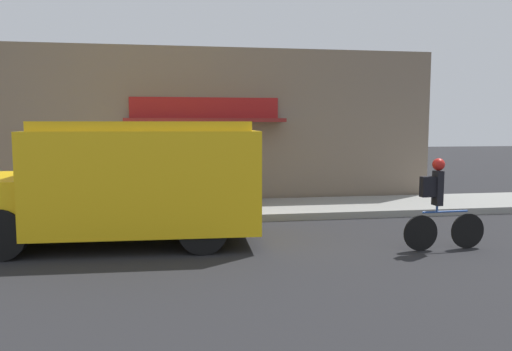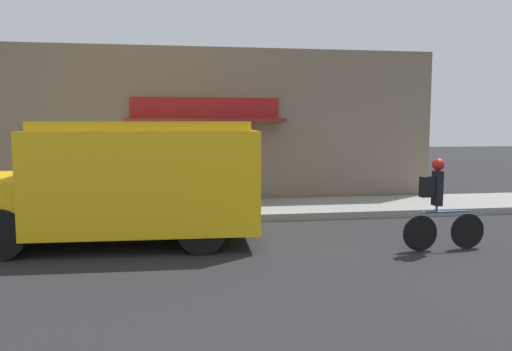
% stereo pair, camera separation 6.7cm
% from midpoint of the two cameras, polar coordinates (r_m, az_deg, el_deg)
% --- Properties ---
extents(ground_plane, '(70.00, 70.00, 0.00)m').
position_cam_midpoint_polar(ground_plane, '(11.39, -12.54, -5.62)').
color(ground_plane, '#232326').
extents(sidewalk, '(28.00, 2.46, 0.17)m').
position_cam_midpoint_polar(sidewalk, '(12.58, -12.25, -4.12)').
color(sidewalk, gray).
rests_on(sidewalk, ground_plane).
extents(storefront, '(16.09, 0.89, 4.32)m').
position_cam_midpoint_polar(storefront, '(13.80, -11.95, 5.46)').
color(storefront, '#756656').
rests_on(storefront, ground_plane).
extents(school_bus, '(5.45, 2.82, 2.29)m').
position_cam_midpoint_polar(school_bus, '(9.64, -14.68, -0.58)').
color(school_bus, yellow).
rests_on(school_bus, ground_plane).
extents(cyclist, '(1.57, 0.22, 1.65)m').
position_cam_midpoint_polar(cyclist, '(9.44, 20.01, -3.18)').
color(cyclist, black).
rests_on(cyclist, ground_plane).
extents(trash_bin, '(0.49, 0.49, 0.98)m').
position_cam_midpoint_polar(trash_bin, '(12.61, -2.51, -1.31)').
color(trash_bin, '#2D5138').
rests_on(trash_bin, sidewalk).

